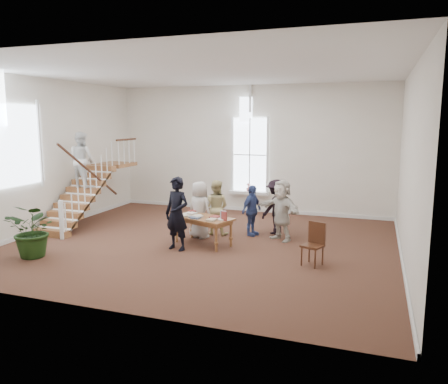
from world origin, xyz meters
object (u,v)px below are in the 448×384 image
at_px(woman_cluster_a, 252,210).
at_px(side_chair, 314,241).
at_px(woman_cluster_c, 281,210).
at_px(person_yellow, 216,207).
at_px(elderly_woman, 200,210).
at_px(library_table, 203,220).
at_px(police_officer, 177,214).
at_px(woman_cluster_b, 276,207).
at_px(floor_plant, 34,230).

bearing_deg(woman_cluster_a, side_chair, -115.35).
bearing_deg(woman_cluster_c, person_yellow, -143.87).
bearing_deg(woman_cluster_c, elderly_woman, -131.20).
bearing_deg(woman_cluster_c, side_chair, -21.69).
xyz_separation_m(library_table, police_officer, (-0.44, -0.65, 0.27)).
bearing_deg(woman_cluster_a, woman_cluster_b, -34.13).
relative_size(police_officer, woman_cluster_c, 1.11).
distance_m(woman_cluster_a, side_chair, 2.87).
bearing_deg(floor_plant, person_yellow, 45.55).
relative_size(library_table, police_officer, 0.95).
distance_m(woman_cluster_c, floor_plant, 6.33).
xyz_separation_m(police_officer, person_yellow, (0.40, 1.75, -0.14)).
height_order(police_officer, person_yellow, police_officer).
bearing_deg(elderly_woman, side_chair, 178.25).
height_order(library_table, person_yellow, person_yellow).
bearing_deg(woman_cluster_a, person_yellow, 120.68).
height_order(library_table, floor_plant, floor_plant).
bearing_deg(library_table, police_officer, -104.65).
distance_m(person_yellow, woman_cluster_b, 1.75).
height_order(woman_cluster_b, floor_plant, woman_cluster_b).
distance_m(woman_cluster_a, woman_cluster_c, 0.93).
xyz_separation_m(woman_cluster_a, side_chair, (2.05, -2.00, -0.18)).
distance_m(police_officer, person_yellow, 1.80).
height_order(elderly_woman, woman_cluster_b, elderly_woman).
distance_m(police_officer, woman_cluster_b, 3.15).
xyz_separation_m(police_officer, elderly_woman, (0.10, 1.25, -0.14)).
relative_size(police_officer, person_yellow, 1.18).
distance_m(library_table, floor_plant, 4.15).
relative_size(elderly_woman, person_yellow, 1.01).
bearing_deg(library_table, woman_cluster_b, 67.78).
relative_size(library_table, side_chair, 1.80).
xyz_separation_m(police_officer, woman_cluster_b, (2.02, 2.41, -0.14)).
height_order(library_table, woman_cluster_b, woman_cluster_b).
relative_size(library_table, floor_plant, 1.33).
relative_size(woman_cluster_b, floor_plant, 1.19).
bearing_deg(person_yellow, woman_cluster_a, -168.09).
xyz_separation_m(police_officer, floor_plant, (-2.98, -1.70, -0.27)).
bearing_deg(side_chair, person_yellow, 171.01).
relative_size(library_table, elderly_woman, 1.11).
relative_size(woman_cluster_a, woman_cluster_c, 0.86).
distance_m(police_officer, side_chair, 3.48).
bearing_deg(woman_cluster_c, woman_cluster_a, -156.69).
bearing_deg(person_yellow, police_officer, 77.36).
distance_m(woman_cluster_a, woman_cluster_b, 0.75).
height_order(woman_cluster_a, floor_plant, woman_cluster_a).
xyz_separation_m(elderly_woman, woman_cluster_a, (1.32, 0.71, -0.07)).
relative_size(person_yellow, woman_cluster_b, 1.00).
height_order(woman_cluster_c, floor_plant, woman_cluster_c).
height_order(woman_cluster_c, side_chair, woman_cluster_c).
xyz_separation_m(person_yellow, side_chair, (3.06, -1.79, -0.25)).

